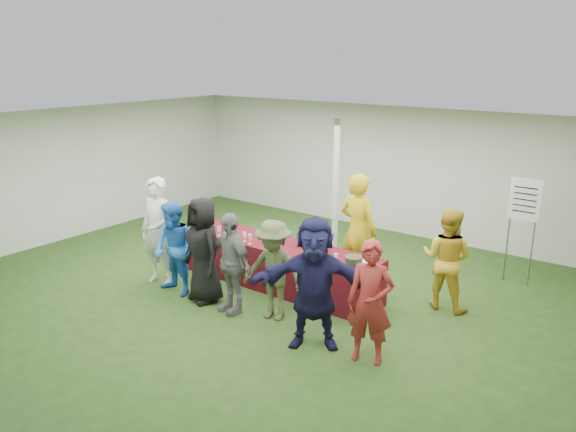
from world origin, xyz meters
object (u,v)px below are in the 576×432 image
Objects in this scene: serving_table at (278,265)px; customer_5 at (314,283)px; customer_1 at (174,249)px; customer_3 at (231,263)px; wine_list_sign at (524,208)px; staff_pourer at (358,231)px; customer_0 at (158,232)px; customer_6 at (370,302)px; dump_bucket at (354,262)px; customer_2 at (203,250)px; customer_4 at (273,270)px; staff_back at (447,259)px.

customer_5 reaches higher than serving_table.
customer_3 reaches higher than customer_1.
staff_pourer is (-2.10, -1.72, -0.36)m from wine_list_sign.
customer_6 is at bearing -7.73° from customer_0.
dump_bucket is at bearing -8.09° from serving_table.
customer_2 reaches higher than customer_4.
staff_pourer is at bearing 106.85° from customer_6.
customer_4 is (0.67, -0.97, 0.37)m from serving_table.
customer_1 is (-2.15, -2.04, -0.20)m from staff_pourer.
customer_0 reaches higher than customer_1.
customer_6 is (-0.16, -2.06, 0.01)m from staff_back.
customer_6 is (0.81, -0.97, -0.05)m from dump_bucket.
customer_2 reaches higher than staff_back.
dump_bucket is at bearing 46.45° from staff_back.
customer_5 is at bearing 64.33° from staff_back.
staff_pourer is at bearing 116.92° from dump_bucket.
staff_pourer is (1.02, 0.81, 0.58)m from serving_table.
staff_pourer reaches higher than customer_1.
wine_list_sign is 4.13m from customer_5.
customer_1 is (-4.25, -3.76, -0.56)m from wine_list_sign.
dump_bucket is 1.16m from customer_4.
serving_table is at bearing 26.86° from customer_0.
serving_table is 2.34× the size of customer_3.
staff_pourer is 2.52m from customer_2.
customer_6 is (0.78, 0.08, -0.09)m from customer_5.
serving_table is 1.71m from customer_1.
staff_back is 1.02× the size of customer_3.
customer_3 is at bearing 14.00° from customer_2.
staff_back is 3.22m from customer_3.
customer_6 is (2.35, -1.19, 0.42)m from serving_table.
customer_3 is (1.14, 0.07, 0.01)m from customer_1.
customer_4 is at bearing 86.31° from staff_pourer.
staff_back is at bearing 19.11° from serving_table.
customer_4 is (-0.36, -1.78, -0.21)m from staff_pourer.
customer_5 is 0.79m from customer_6.
customer_2 is (-0.59, -1.12, 0.46)m from serving_table.
dump_bucket is 1.26m from customer_6.
customer_0 reaches higher than staff_back.
serving_table is 2.69m from staff_back.
customer_0 is 3.25m from customer_5.
customer_0 is 4.02m from customer_6.
wine_list_sign is 6.02m from customer_0.
staff_back is at bearing 34.54° from customer_4.
customer_5 is (1.56, -0.11, 0.12)m from customer_3.
staff_back is 3.69m from customer_2.
staff_back is at bearing 68.76° from customer_6.
serving_table is 1.35m from customer_2.
customer_0 reaches higher than customer_4.
serving_table is 2.00× the size of wine_list_sign.
serving_table is at bearing 110.59° from customer_5.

